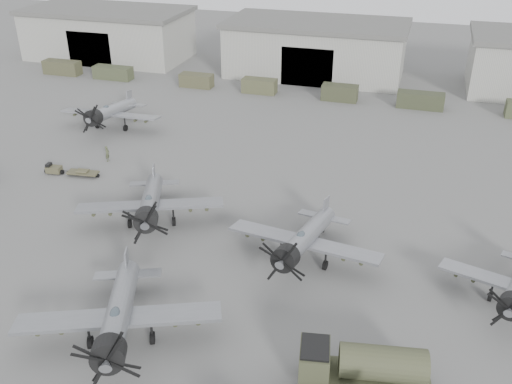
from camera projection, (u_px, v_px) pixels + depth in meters
ground at (150, 303)px, 42.76m from camera, size 220.00×220.00×0.00m
hangar_left at (109, 33)px, 102.64m from camera, size 29.00×14.80×8.70m
hangar_center at (316, 48)px, 93.04m from camera, size 29.00×14.80×8.70m
support_truck_0 at (62, 67)px, 94.65m from camera, size 6.24×2.20×2.25m
support_truck_1 at (113, 73)px, 92.32m from camera, size 6.39×2.20×2.05m
support_truck_2 at (197, 80)px, 88.64m from camera, size 5.11×2.20×2.04m
support_truck_3 at (259, 86)px, 86.04m from camera, size 5.17×2.20×2.15m
support_truck_4 at (340, 93)px, 82.92m from camera, size 5.19×2.20×2.30m
support_truck_5 at (420, 100)px, 80.06m from camera, size 6.47×2.20×2.24m
aircraft_near_1 at (118, 317)px, 37.54m from camera, size 13.55×12.26×5.51m
aircraft_mid_1 at (150, 204)px, 51.20m from camera, size 13.09×11.84×5.31m
aircraft_mid_2 at (303, 240)px, 46.05m from camera, size 13.00×11.70×5.16m
aircraft_far_0 at (109, 112)px, 72.20m from camera, size 13.02×11.72×5.21m
fuel_tanker at (363, 364)px, 34.81m from camera, size 8.36×4.61×3.10m
tug_trailer at (65, 171)px, 61.71m from camera, size 5.92×1.71×1.18m
ground_crew at (107, 154)px, 64.53m from camera, size 0.49×0.70×1.81m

